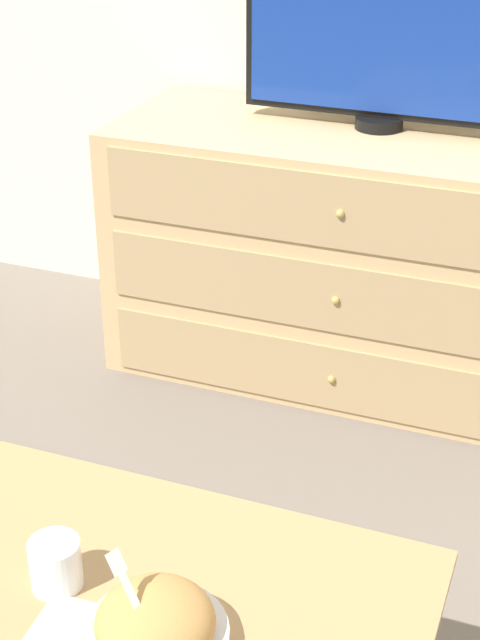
{
  "coord_description": "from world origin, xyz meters",
  "views": [
    {
      "loc": [
        0.46,
        -2.94,
        1.64
      ],
      "look_at": [
        -0.09,
        -1.48,
        0.79
      ],
      "focal_mm": 55.0,
      "sensor_mm": 36.0,
      "label": 1
    }
  ],
  "objects": [
    {
      "name": "dresser",
      "position": [
        -0.14,
        -0.3,
        0.39
      ],
      "size": [
        1.5,
        0.57,
        0.78
      ],
      "color": "tan",
      "rests_on": "ground_plane"
    },
    {
      "name": "takeout_bowl",
      "position": [
        -0.04,
        -1.96,
        0.51
      ],
      "size": [
        0.23,
        0.23,
        0.17
      ],
      "color": "silver",
      "rests_on": "coffee_table"
    },
    {
      "name": "ground_plane",
      "position": [
        0.0,
        0.0,
        0.0
      ],
      "size": [
        12.0,
        12.0,
        0.0
      ],
      "primitive_type": "plane",
      "color": "#70665B"
    },
    {
      "name": "tv",
      "position": [
        -0.14,
        -0.22,
        1.07
      ],
      "size": [
        0.81,
        0.14,
        0.57
      ],
      "color": "black",
      "rests_on": "dresser"
    },
    {
      "name": "drink_cup",
      "position": [
        -0.26,
        -1.9,
        0.51
      ],
      "size": [
        0.09,
        0.09,
        0.09
      ],
      "color": "beige",
      "rests_on": "coffee_table"
    },
    {
      "name": "coffee_table",
      "position": [
        -0.11,
        -1.87,
        0.4
      ],
      "size": [
        0.93,
        0.59,
        0.47
      ],
      "color": "tan",
      "rests_on": "ground_plane"
    }
  ]
}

